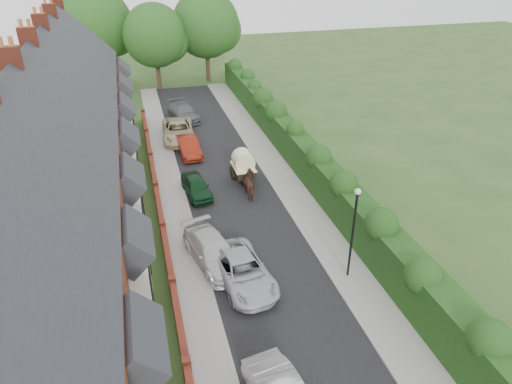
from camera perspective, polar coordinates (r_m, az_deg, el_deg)
ground at (r=20.53m, az=7.31°, el=-18.97°), size 140.00×140.00×0.00m
road at (r=28.44m, az=-1.86°, el=-3.10°), size 6.00×58.00×0.02m
pavement_hedge_side at (r=29.48m, az=5.90°, el=-1.87°), size 2.20×58.00×0.12m
pavement_house_side at (r=27.93m, az=-9.58°, el=-4.09°), size 1.70×58.00×0.12m
kerb_hedge_side at (r=29.16m, az=3.97°, el=-2.15°), size 0.18×58.00×0.13m
kerb_house_side at (r=27.99m, az=-7.95°, el=-3.86°), size 0.18×58.00×0.13m
hedge at (r=29.37m, az=9.34°, el=1.20°), size 2.10×58.00×2.85m
terrace_row at (r=25.31m, az=-24.90°, el=1.20°), size 9.05×40.50×11.50m
garden_wall_row at (r=26.84m, az=-11.51°, el=-4.80°), size 0.35×40.35×1.10m
lamppost at (r=22.34m, az=12.15°, el=-3.77°), size 0.32×0.32×5.16m
tree_far_left at (r=53.43m, az=-12.18°, el=18.41°), size 7.14×6.80×9.29m
tree_far_right at (r=55.98m, az=-5.89°, el=19.98°), size 7.98×7.60×10.31m
tree_far_back at (r=56.20m, az=-18.91°, el=19.02°), size 8.40×8.00×10.82m
car_silver_b at (r=23.03m, az=-1.67°, el=-9.84°), size 2.97×5.38×1.43m
car_white at (r=24.40m, az=-5.39°, el=-7.35°), size 3.13×5.35×1.46m
car_green at (r=30.76m, az=-7.45°, el=0.69°), size 1.92×3.91×1.28m
car_red at (r=36.80m, az=-8.45°, el=5.69°), size 1.71×4.32×1.40m
car_beige at (r=39.77m, az=-9.69°, el=7.55°), size 2.94×5.78×1.57m
car_grey at (r=44.45m, az=-9.06°, el=9.87°), size 2.84×5.28×1.45m
horse at (r=30.28m, az=-0.62°, el=0.88°), size 0.95×2.00×1.67m
horse_cart at (r=31.88m, az=-1.60°, el=3.48°), size 1.50×3.32×2.39m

